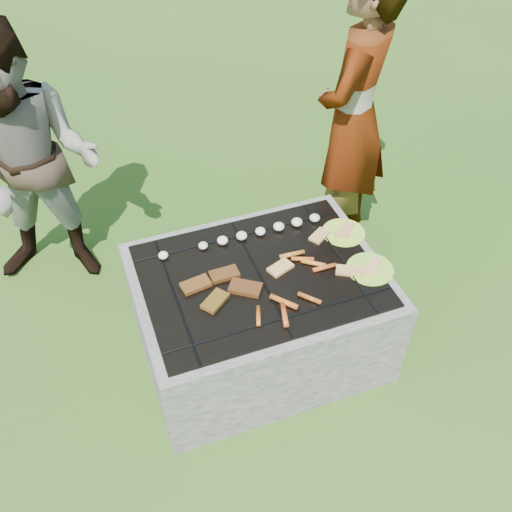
% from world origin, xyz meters
% --- Properties ---
extents(lawn, '(60.00, 60.00, 0.00)m').
position_xyz_m(lawn, '(0.00, 0.00, 0.00)').
color(lawn, '#214511').
rests_on(lawn, ground).
extents(fire_pit, '(1.30, 1.00, 0.62)m').
position_xyz_m(fire_pit, '(0.00, 0.00, 0.28)').
color(fire_pit, gray).
rests_on(fire_pit, ground).
extents(mushrooms, '(0.95, 0.06, 0.04)m').
position_xyz_m(mushrooms, '(0.08, 0.30, 0.63)').
color(mushrooms, white).
rests_on(mushrooms, fire_pit).
extents(pork_slabs, '(0.40, 0.28, 0.02)m').
position_xyz_m(pork_slabs, '(-0.21, -0.02, 0.62)').
color(pork_slabs, '#97561B').
rests_on(pork_slabs, fire_pit).
extents(sausages, '(0.54, 0.47, 0.03)m').
position_xyz_m(sausages, '(0.14, -0.14, 0.62)').
color(sausages, orange).
rests_on(sausages, fire_pit).
extents(bread_on_grate, '(0.46, 0.42, 0.02)m').
position_xyz_m(bread_on_grate, '(0.30, 0.01, 0.62)').
color(bread_on_grate, tan).
rests_on(bread_on_grate, fire_pit).
extents(plate_far, '(0.25, 0.25, 0.03)m').
position_xyz_m(plate_far, '(0.56, 0.14, 0.61)').
color(plate_far, '#E6FF3C').
rests_on(plate_far, fire_pit).
extents(plate_near, '(0.32, 0.32, 0.03)m').
position_xyz_m(plate_near, '(0.56, -0.17, 0.61)').
color(plate_near, yellow).
rests_on(plate_near, fire_pit).
extents(cook, '(0.80, 0.79, 1.86)m').
position_xyz_m(cook, '(0.90, 0.76, 0.93)').
color(cook, '#A49688').
rests_on(cook, ground).
extents(bystander, '(0.98, 0.87, 1.68)m').
position_xyz_m(bystander, '(-1.00, 1.05, 0.84)').
color(bystander, gray).
rests_on(bystander, ground).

